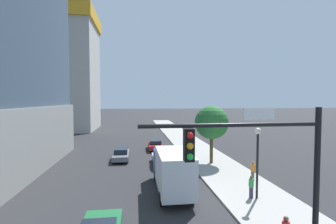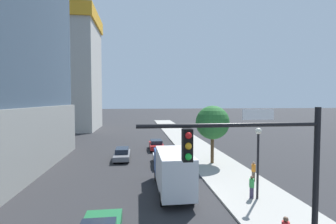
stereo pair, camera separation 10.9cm
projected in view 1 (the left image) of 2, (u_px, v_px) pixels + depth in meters
sidewalk at (219, 168)px, 25.50m from camera, size 5.46×120.00×0.15m
construction_building at (66, 66)px, 58.15m from camera, size 14.69×27.85×36.16m
traffic_light_pole at (264, 169)px, 8.24m from camera, size 6.32×0.48×6.75m
street_lamp at (258, 151)px, 17.19m from camera, size 0.44×0.44×5.04m
street_tree at (212, 123)px, 26.98m from camera, size 3.73×3.73×6.38m
car_white at (161, 159)px, 26.75m from camera, size 1.76×4.73×1.39m
car_red at (155, 145)px, 35.03m from camera, size 1.90×4.46×1.42m
car_gray at (121, 154)px, 29.20m from camera, size 1.80×4.67×1.37m
box_truck at (172, 169)px, 18.75m from camera, size 2.35×7.47×3.35m
pedestrian_orange_shirt at (253, 171)px, 21.07m from camera, size 0.34×0.34×1.67m
pedestrian_green_shirt at (251, 187)px, 17.38m from camera, size 0.34×0.34×1.61m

